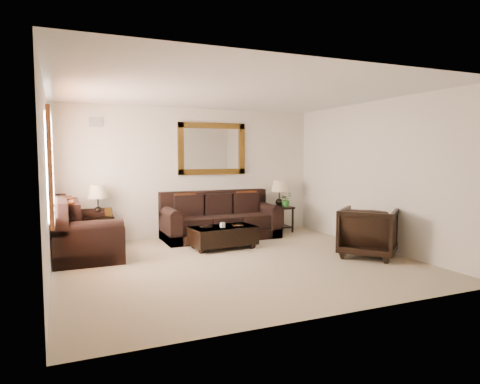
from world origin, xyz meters
name	(u,v)px	position (x,y,z in m)	size (l,w,h in m)	color
room	(238,178)	(0.00, 0.00, 1.35)	(5.51, 5.01, 2.71)	gray
window	(51,166)	(-2.70, 0.90, 1.55)	(0.07, 1.96, 1.66)	white
mirror	(212,149)	(0.45, 2.47, 1.85)	(1.50, 0.06, 1.10)	#4F370F
air_vent	(96,122)	(-1.90, 2.48, 2.35)	(0.25, 0.02, 0.18)	#999999
sofa	(219,221)	(0.45, 2.04, 0.35)	(2.36, 1.02, 0.96)	black
loveseat	(82,234)	(-2.26, 1.46, 0.37)	(1.06, 1.79, 1.01)	black
end_table_left	(98,206)	(-1.93, 2.20, 0.75)	(0.53, 0.53, 1.16)	black
end_table_right	(279,198)	(1.94, 2.20, 0.75)	(0.52, 0.52, 1.15)	black
coffee_table	(223,235)	(0.16, 1.06, 0.25)	(1.24, 0.74, 0.51)	black
armchair	(368,230)	(2.20, -0.49, 0.46)	(0.89, 0.84, 0.92)	black
potted_plant	(286,201)	(2.05, 2.10, 0.69)	(0.28, 0.32, 0.25)	#236121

